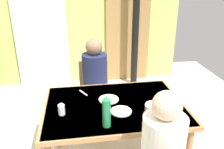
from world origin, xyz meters
TOP-DOWN VIEW (x-y plane):
  - wall_back at (0.00, 2.22)m, footprint 4.00×0.10m
  - door_wooden at (1.06, 2.14)m, footprint 0.80×0.05m
  - stove_pipe_column at (1.13, 1.87)m, footprint 0.12×0.12m
  - curtain_panel at (-0.48, 2.12)m, footprint 0.90×0.03m
  - dining_table at (0.44, -0.11)m, footprint 1.34×0.96m
  - chair_far_diner at (0.31, 0.72)m, footprint 0.40×0.40m
  - person_near_diner at (0.66, -0.81)m, footprint 0.30×0.37m
  - person_far_diner at (0.31, 0.58)m, footprint 0.30×0.37m
  - water_bottle_green_near at (0.32, -0.45)m, footprint 0.07×0.07m
  - serving_bowl_center at (0.78, -0.27)m, footprint 0.17×0.17m
  - dinner_plate_near_left at (0.40, -0.01)m, footprint 0.20×0.20m
  - dinner_plate_near_right at (0.48, -0.25)m, footprint 0.19×0.19m
  - drinking_glass_by_near_diner at (-0.05, -0.21)m, footprint 0.06×0.06m
  - cutlery_knife_near at (0.16, 0.17)m, footprint 0.08×0.14m
  - cutlery_fork_near at (-0.06, -0.08)m, footprint 0.02×0.15m
  - cutlery_knife_far at (0.99, -0.18)m, footprint 0.02×0.15m
  - cutlery_fork_far at (0.93, -0.43)m, footprint 0.15×0.02m

SIDE VIEW (x-z plane):
  - chair_far_diner at x=0.31m, z-range 0.06..0.93m
  - dining_table at x=0.44m, z-range 0.30..1.05m
  - cutlery_knife_near at x=0.16m, z-range 0.74..0.75m
  - cutlery_fork_near at x=-0.06m, z-range 0.74..0.75m
  - cutlery_knife_far at x=0.99m, z-range 0.74..0.75m
  - cutlery_fork_far at x=0.93m, z-range 0.74..0.75m
  - dinner_plate_near_left at x=0.40m, z-range 0.74..0.76m
  - dinner_plate_near_right at x=0.48m, z-range 0.74..0.76m
  - serving_bowl_center at x=0.78m, z-range 0.74..0.80m
  - person_near_diner at x=0.66m, z-range 0.40..1.17m
  - person_far_diner at x=0.31m, z-range 0.40..1.17m
  - drinking_glass_by_near_diner at x=-0.05m, z-range 0.74..0.84m
  - water_bottle_green_near at x=0.32m, z-range 0.74..1.02m
  - door_wooden at x=1.06m, z-range 0.00..2.00m
  - curtain_panel at x=-0.48m, z-range 0.00..2.38m
  - wall_back at x=0.00m, z-range 0.00..2.83m
  - stove_pipe_column at x=1.13m, z-range 0.00..2.83m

